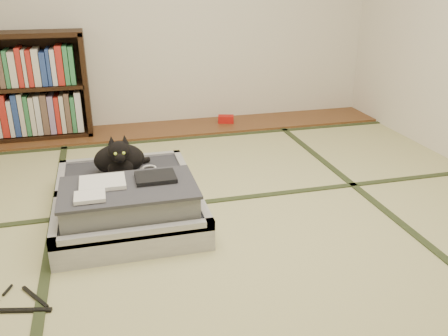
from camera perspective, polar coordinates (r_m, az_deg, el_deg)
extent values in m
plane|color=#BEBD7E|center=(2.76, 0.84, -7.60)|extent=(4.50, 4.50, 0.00)
cube|color=brown|center=(4.56, -5.89, 4.77)|extent=(4.00, 0.50, 0.02)
cube|color=#B7130E|center=(4.67, 0.24, 5.91)|extent=(0.17, 0.13, 0.07)
cube|color=#2D381E|center=(2.70, -20.38, -9.74)|extent=(0.05, 4.50, 0.01)
cube|color=#2D381E|center=(3.14, 18.78, -4.84)|extent=(0.05, 4.50, 0.01)
cube|color=#2D381E|center=(3.10, -1.13, -3.96)|extent=(4.00, 0.05, 0.01)
cube|color=#2D381E|center=(4.28, -5.25, 3.53)|extent=(4.00, 0.05, 0.01)
cube|color=black|center=(4.46, -16.30, 9.74)|extent=(0.04, 0.32, 0.90)
cube|color=black|center=(4.64, -24.14, 3.49)|extent=(1.41, 0.32, 0.04)
cube|color=black|center=(4.54, -25.01, 8.72)|extent=(1.35, 0.32, 0.03)
cube|color=black|center=(4.68, -24.73, 9.16)|extent=(1.41, 0.02, 0.90)
cube|color=gray|center=(4.57, -24.60, 6.02)|extent=(1.27, 0.23, 0.38)
cube|color=#B6B6BB|center=(2.73, -11.08, -6.59)|extent=(0.84, 0.56, 0.15)
cube|color=#32323A|center=(2.71, -11.14, -5.89)|extent=(0.75, 0.47, 0.11)
cube|color=#B6B6BB|center=(2.47, -10.75, -7.81)|extent=(0.84, 0.04, 0.06)
cube|color=#B6B6BB|center=(2.93, -11.58, -2.88)|extent=(0.84, 0.04, 0.06)
cube|color=#B6B6BB|center=(2.71, -19.61, -5.91)|extent=(0.04, 0.56, 0.06)
cube|color=#B6B6BB|center=(2.74, -2.90, -4.26)|extent=(0.04, 0.56, 0.06)
cube|color=#B6B6BB|center=(3.23, -11.84, -1.93)|extent=(0.84, 0.56, 0.15)
cube|color=#32323A|center=(3.22, -11.89, -1.31)|extent=(0.75, 0.47, 0.11)
cube|color=#B6B6BB|center=(2.97, -11.64, -2.52)|extent=(0.84, 0.04, 0.06)
cube|color=#B6B6BB|center=(3.44, -12.21, 0.96)|extent=(0.84, 0.04, 0.06)
cube|color=#B6B6BB|center=(3.22, -18.99, -1.33)|extent=(0.04, 0.56, 0.06)
cube|color=#B6B6BB|center=(3.24, -4.95, 0.03)|extent=(0.04, 0.56, 0.06)
cylinder|color=black|center=(2.95, -11.62, -2.60)|extent=(0.75, 0.03, 0.03)
cube|color=gray|center=(2.67, -11.30, -3.97)|extent=(0.71, 0.44, 0.15)
cube|color=#3C3D45|center=(2.63, -11.44, -2.33)|extent=(0.74, 0.46, 0.02)
cube|color=white|center=(2.67, -14.41, -1.69)|extent=(0.25, 0.20, 0.02)
cube|color=black|center=(2.69, -8.24, -1.09)|extent=(0.22, 0.18, 0.02)
cube|color=white|center=(2.52, -15.85, -3.33)|extent=(0.16, 0.13, 0.02)
cube|color=white|center=(2.50, -16.31, -9.88)|extent=(0.07, 0.01, 0.05)
cube|color=white|center=(2.50, -13.17, -9.88)|extent=(0.06, 0.01, 0.04)
cube|color=orange|center=(2.52, -4.23, -8.63)|extent=(0.06, 0.01, 0.04)
cube|color=#197F33|center=(2.50, -6.02, -8.41)|extent=(0.04, 0.01, 0.03)
ellipsoid|color=black|center=(3.15, -12.48, 1.04)|extent=(0.32, 0.21, 0.20)
ellipsoid|color=black|center=(3.07, -12.35, 0.03)|extent=(0.16, 0.12, 0.12)
ellipsoid|color=black|center=(2.99, -12.50, 1.97)|extent=(0.14, 0.13, 0.13)
sphere|color=black|center=(2.95, -12.41, 1.20)|extent=(0.06, 0.06, 0.06)
cone|color=black|center=(2.99, -13.40, 3.24)|extent=(0.05, 0.06, 0.06)
cone|color=black|center=(2.99, -11.86, 3.39)|extent=(0.05, 0.06, 0.06)
sphere|color=#A5BF33|center=(2.93, -12.93, 1.68)|extent=(0.02, 0.02, 0.02)
sphere|color=#A5BF33|center=(2.94, -11.97, 1.77)|extent=(0.02, 0.02, 0.02)
cylinder|color=black|center=(3.27, -10.52, 0.66)|extent=(0.20, 0.12, 0.04)
torus|color=white|center=(3.19, -9.10, -0.20)|extent=(0.12, 0.12, 0.02)
torus|color=white|center=(3.18, -9.01, -0.01)|extent=(0.10, 0.10, 0.01)
cube|color=black|center=(2.37, -25.13, -15.27)|extent=(0.42, 0.12, 0.01)
cube|color=black|center=(2.40, -21.79, -14.20)|extent=(0.13, 0.19, 0.01)
cylinder|color=black|center=(2.50, -24.60, -13.21)|extent=(0.04, 0.08, 0.01)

